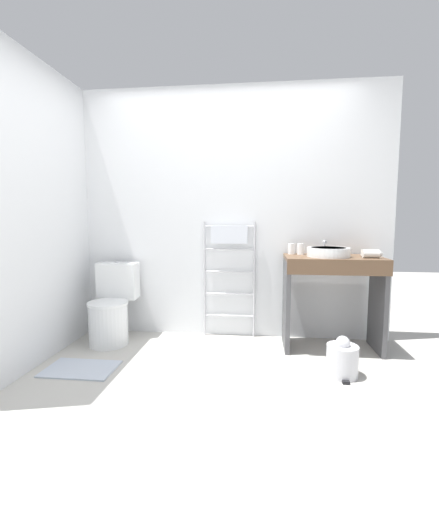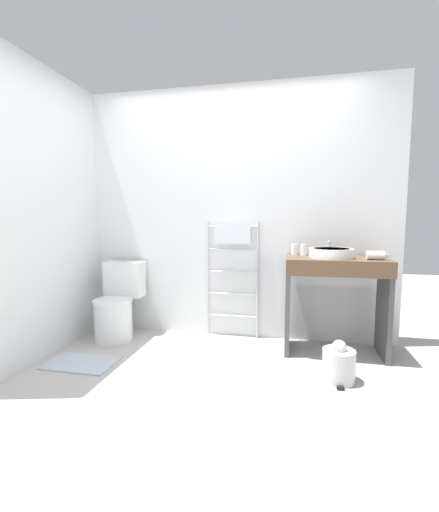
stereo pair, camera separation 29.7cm
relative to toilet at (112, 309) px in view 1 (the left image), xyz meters
name	(u,v)px [view 1 (the left image)]	position (x,y,z in m)	size (l,w,h in m)	color
ground_plane	(210,401)	(1.12, -1.00, -0.33)	(12.00, 12.00, 0.00)	#B2AFA8
wall_back	(229,214)	(1.12, 0.39, 0.93)	(3.23, 0.12, 2.52)	silver
wall_side	(44,213)	(-0.44, -0.34, 0.93)	(0.12, 1.97, 2.52)	silver
toilet	(112,309)	(0.00, 0.00, 0.00)	(0.40, 0.54, 0.78)	white
towel_radiator	(229,256)	(1.13, 0.28, 0.51)	(0.53, 0.06, 1.18)	silver
vanity_counter	(332,288)	(2.10, 0.04, 0.25)	(0.86, 0.50, 0.87)	brown
sink_basin	(328,252)	(2.06, 0.03, 0.58)	(0.38, 0.38, 0.08)	white
faucet	(324,245)	(2.06, 0.23, 0.63)	(0.02, 0.10, 0.14)	silver
cup_near_wall	(291,249)	(1.74, 0.21, 0.59)	(0.07, 0.07, 0.10)	white
cup_near_edge	(301,249)	(1.83, 0.18, 0.59)	(0.06, 0.06, 0.11)	white
hair_dryer	(372,254)	(2.41, -0.03, 0.57)	(0.18, 0.15, 0.07)	white
trash_bin	(342,359)	(2.08, -0.52, -0.20)	(0.24, 0.27, 0.32)	silver
bath_mat	(81,369)	(0.01, -0.64, -0.33)	(0.56, 0.36, 0.01)	#B2BCCC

